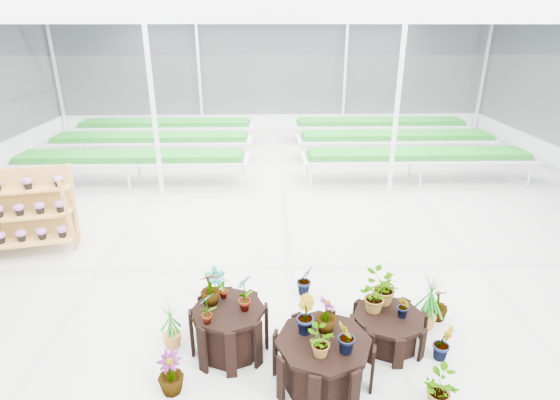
{
  "coord_description": "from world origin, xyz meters",
  "views": [
    {
      "loc": [
        -0.19,
        -6.79,
        4.2
      ],
      "look_at": [
        0.0,
        0.39,
        1.3
      ],
      "focal_mm": 28.0,
      "sensor_mm": 36.0,
      "label": 1
    }
  ],
  "objects_px": {
    "plinth_tall": "(230,330)",
    "plinth_mid": "(323,361)",
    "plinth_low": "(388,329)",
    "shelf_rack": "(31,212)"
  },
  "relations": [
    {
      "from": "shelf_rack",
      "to": "plinth_mid",
      "type": "bearing_deg",
      "value": -46.86
    },
    {
      "from": "plinth_mid",
      "to": "plinth_low",
      "type": "relative_size",
      "value": 1.18
    },
    {
      "from": "plinth_low",
      "to": "shelf_rack",
      "type": "distance_m",
      "value": 6.94
    },
    {
      "from": "shelf_rack",
      "to": "plinth_low",
      "type": "bearing_deg",
      "value": -37.33
    },
    {
      "from": "shelf_rack",
      "to": "plinth_tall",
      "type": "bearing_deg",
      "value": -48.97
    },
    {
      "from": "plinth_low",
      "to": "shelf_rack",
      "type": "xyz_separation_m",
      "value": [
        -6.26,
        2.93,
        0.58
      ]
    },
    {
      "from": "plinth_mid",
      "to": "shelf_rack",
      "type": "height_order",
      "value": "shelf_rack"
    },
    {
      "from": "plinth_tall",
      "to": "plinth_mid",
      "type": "distance_m",
      "value": 1.34
    },
    {
      "from": "plinth_mid",
      "to": "shelf_rack",
      "type": "xyz_separation_m",
      "value": [
        -5.26,
        3.63,
        0.49
      ]
    },
    {
      "from": "plinth_tall",
      "to": "shelf_rack",
      "type": "height_order",
      "value": "shelf_rack"
    }
  ]
}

